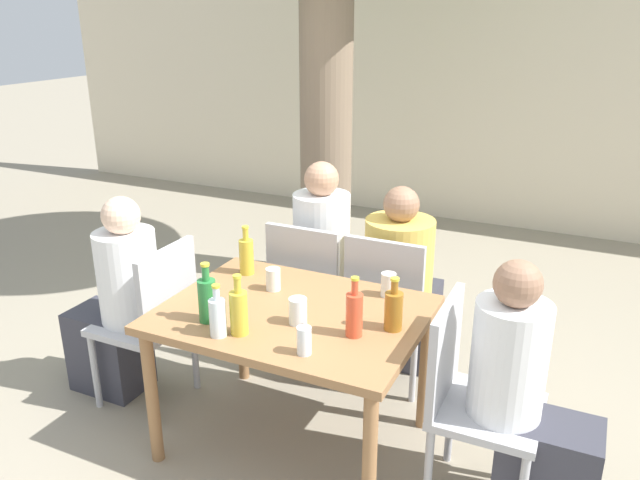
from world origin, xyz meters
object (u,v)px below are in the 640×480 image
object	(u,v)px
green_bottle_2	(207,299)
water_bottle_4	(218,316)
soda_bottle_5	(354,313)
oil_cruet_3	(246,255)
dining_table_front	(293,327)
drinking_glass_1	(388,285)
person_seated_1	(528,411)
patio_chair_0	(154,315)
person_seated_0	(118,309)
drinking_glass_2	(298,311)
patio_chair_2	(311,286)
drinking_glass_0	(304,341)
person_seated_2	(327,268)
oil_cruet_1	(239,311)
person_seated_3	(402,287)
amber_bottle_0	(394,310)
patio_chair_3	(389,301)
drinking_glass_3	(273,279)
patio_chair_1	(468,392)

from	to	relation	value
green_bottle_2	water_bottle_4	size ratio (longest dim) A/B	1.17
soda_bottle_5	oil_cruet_3	bearing A→B (deg)	153.43
dining_table_front	drinking_glass_1	size ratio (longest dim) A/B	10.17
person_seated_1	oil_cruet_3	distance (m)	1.57
patio_chair_0	person_seated_0	xyz separation A→B (m)	(-0.24, -0.00, -0.02)
drinking_glass_2	patio_chair_2	bearing A→B (deg)	112.06
person_seated_1	oil_cruet_3	size ratio (longest dim) A/B	4.36
oil_cruet_3	soda_bottle_5	distance (m)	0.86
dining_table_front	oil_cruet_3	xyz separation A→B (m)	(-0.42, 0.29, 0.19)
patio_chair_2	soda_bottle_5	world-z (taller)	soda_bottle_5
dining_table_front	person_seated_1	xyz separation A→B (m)	(1.08, -0.00, -0.14)
oil_cruet_3	drinking_glass_0	world-z (taller)	oil_cruet_3
water_bottle_4	dining_table_front	bearing A→B (deg)	62.51
dining_table_front	patio_chair_0	world-z (taller)	patio_chair_0
drinking_glass_1	drinking_glass_2	size ratio (longest dim) A/B	0.98
person_seated_2	water_bottle_4	world-z (taller)	person_seated_2
person_seated_0	person_seated_2	xyz separation A→B (m)	(0.84, 0.93, 0.04)
patio_chair_0	patio_chair_2	distance (m)	0.91
oil_cruet_1	water_bottle_4	xyz separation A→B (m)	(-0.07, -0.05, -0.01)
oil_cruet_1	water_bottle_4	size ratio (longest dim) A/B	1.15
patio_chair_2	green_bottle_2	world-z (taller)	green_bottle_2
drinking_glass_0	drinking_glass_2	bearing A→B (deg)	122.43
person_seated_2	person_seated_3	size ratio (longest dim) A/B	1.08
amber_bottle_0	water_bottle_4	world-z (taller)	amber_bottle_0
dining_table_front	patio_chair_3	distance (m)	0.74
patio_chair_2	patio_chair_3	bearing A→B (deg)	-180.00
person_seated_2	person_seated_3	distance (m)	0.48
person_seated_0	amber_bottle_0	size ratio (longest dim) A/B	4.77
green_bottle_2	drinking_glass_1	xyz separation A→B (m)	(0.65, 0.59, -0.05)
person_seated_0	drinking_glass_0	world-z (taller)	person_seated_0
dining_table_front	drinking_glass_0	xyz separation A→B (m)	(0.22, -0.33, 0.15)
patio_chair_2	oil_cruet_3	world-z (taller)	oil_cruet_3
soda_bottle_5	patio_chair_2	bearing A→B (deg)	126.74
dining_table_front	oil_cruet_3	distance (m)	0.54
drinking_glass_2	drinking_glass_3	size ratio (longest dim) A/B	1.08
patio_chair_0	person_seated_3	xyz separation A→B (m)	(1.08, 0.93, -0.01)
dining_table_front	person_seated_1	world-z (taller)	person_seated_1
patio_chair_0	drinking_glass_2	world-z (taller)	patio_chair_0
patio_chair_3	drinking_glass_0	world-z (taller)	patio_chair_3
patio_chair_2	green_bottle_2	distance (m)	0.99
oil_cruet_1	drinking_glass_1	xyz separation A→B (m)	(0.46, 0.63, -0.05)
patio_chair_2	oil_cruet_1	bearing A→B (deg)	97.80
person_seated_1	amber_bottle_0	xyz separation A→B (m)	(-0.60, 0.03, 0.33)
person_seated_0	green_bottle_2	world-z (taller)	person_seated_0
patio_chair_1	water_bottle_4	size ratio (longest dim) A/B	3.89
person_seated_2	oil_cruet_1	bearing A→B (deg)	96.31
patio_chair_1	amber_bottle_0	world-z (taller)	amber_bottle_0
person_seated_3	amber_bottle_0	distance (m)	0.98
amber_bottle_0	oil_cruet_3	xyz separation A→B (m)	(-0.90, 0.26, 0.01)
patio_chair_0	person_seated_3	bearing A→B (deg)	130.69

